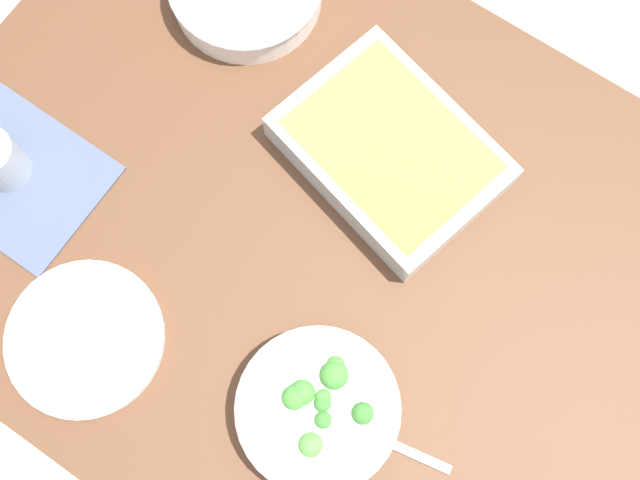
# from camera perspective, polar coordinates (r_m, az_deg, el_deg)

# --- Properties ---
(ground_plane) EXTENTS (6.00, 6.00, 0.00)m
(ground_plane) POSITION_cam_1_polar(r_m,az_deg,el_deg) (1.85, 0.00, -5.79)
(ground_plane) COLOR #B2A899
(dining_table) EXTENTS (1.20, 0.90, 0.74)m
(dining_table) POSITION_cam_1_polar(r_m,az_deg,el_deg) (1.21, 0.00, -1.07)
(dining_table) COLOR brown
(dining_table) RESTS_ON ground_plane
(placemat) EXTENTS (0.28, 0.20, 0.00)m
(placemat) POSITION_cam_1_polar(r_m,az_deg,el_deg) (1.24, -21.64, 4.75)
(placemat) COLOR #4C5670
(placemat) RESTS_ON dining_table
(broccoli_bowl) EXTENTS (0.22, 0.22, 0.07)m
(broccoli_bowl) POSITION_cam_1_polar(r_m,az_deg,el_deg) (1.06, -0.14, -12.11)
(broccoli_bowl) COLOR white
(broccoli_bowl) RESTS_ON dining_table
(baking_dish) EXTENTS (0.34, 0.29, 0.06)m
(baking_dish) POSITION_cam_1_polar(r_m,az_deg,el_deg) (1.13, 5.11, 6.44)
(baking_dish) COLOR silver
(baking_dish) RESTS_ON dining_table
(side_plate) EXTENTS (0.22, 0.22, 0.01)m
(side_plate) POSITION_cam_1_polar(r_m,az_deg,el_deg) (1.14, -16.68, -6.86)
(side_plate) COLOR silver
(side_plate) RESTS_ON dining_table
(spoon_by_stew) EXTENTS (0.16, 0.11, 0.01)m
(spoon_by_stew) POSITION_cam_1_polar(r_m,az_deg,el_deg) (1.26, -4.51, 15.64)
(spoon_by_stew) COLOR silver
(spoon_by_stew) RESTS_ON dining_table
(spoon_by_broccoli) EXTENTS (0.18, 0.05, 0.01)m
(spoon_by_broccoli) POSITION_cam_1_polar(r_m,az_deg,el_deg) (1.08, 3.78, -13.89)
(spoon_by_broccoli) COLOR silver
(spoon_by_broccoli) RESTS_ON dining_table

